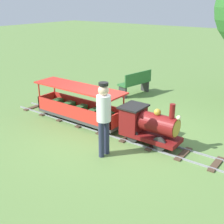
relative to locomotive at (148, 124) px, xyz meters
name	(u,v)px	position (x,y,z in m)	size (l,w,h in m)	color
ground_plane	(118,134)	(0.00, -0.83, -0.49)	(60.00, 60.00, 0.00)	#608442
track	(106,130)	(0.00, -1.22, -0.47)	(0.68, 6.40, 0.04)	gray
locomotive	(148,124)	(0.00, 0.00, 0.00)	(0.64, 1.45, 1.05)	maroon
passenger_car	(79,108)	(0.00, -2.12, -0.07)	(0.74, 2.70, 0.97)	#3F3F3F
conductor_person	(104,114)	(1.03, -0.46, 0.47)	(0.30, 0.30, 1.62)	#282D47
park_bench	(135,83)	(-3.05, -2.27, -0.07)	(1.35, 0.63, 0.82)	#2D6B33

